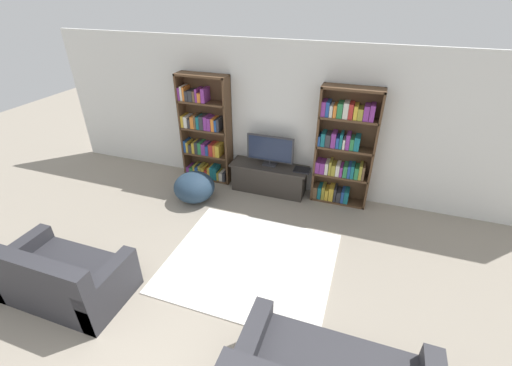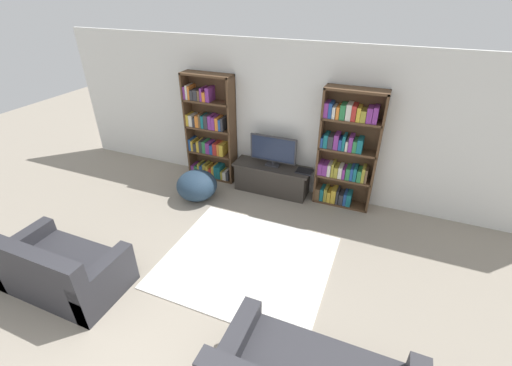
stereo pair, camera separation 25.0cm
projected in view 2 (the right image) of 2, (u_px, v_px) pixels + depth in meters
wall_back at (285, 120)px, 5.89m from camera, size 8.80×0.06×2.60m
bookshelf_left at (210, 132)px, 6.40m from camera, size 0.94×0.30×2.01m
bookshelf_right at (346, 152)px, 5.55m from camera, size 0.94×0.30×2.01m
tv_stand at (272, 179)px, 6.23m from camera, size 1.40×0.44×0.52m
television at (273, 150)px, 5.98m from camera, size 0.84×0.16×0.55m
laptop at (305, 171)px, 5.90m from camera, size 0.29×0.22×0.03m
area_rug at (247, 261)px, 4.74m from camera, size 2.23×1.97×0.02m
couch_left_sectional at (61, 270)px, 4.22m from camera, size 1.52×0.86×0.84m
beanbag_ottoman at (197, 185)px, 6.03m from camera, size 0.71×0.71×0.52m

